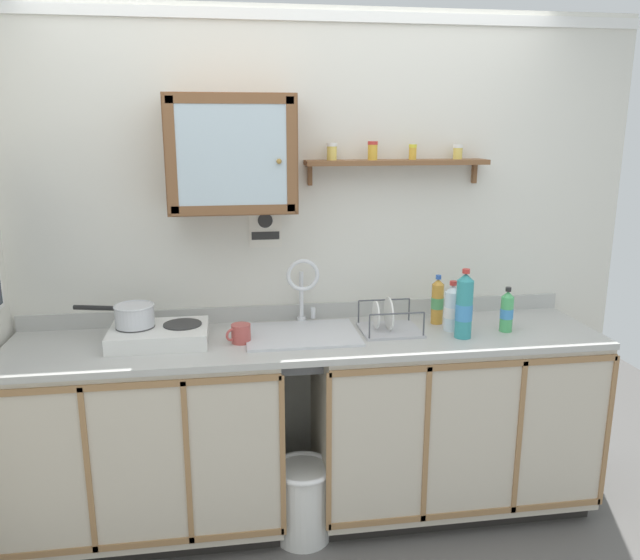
% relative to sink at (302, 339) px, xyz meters
% --- Properties ---
extents(back_wall, '(3.45, 0.07, 2.48)m').
position_rel_sink_xyz_m(back_wall, '(0.03, 0.29, 0.32)').
color(back_wall, silver).
rests_on(back_wall, ground).
extents(lower_cabinet_run, '(1.27, 0.61, 0.93)m').
position_rel_sink_xyz_m(lower_cabinet_run, '(-0.75, -0.04, -0.47)').
color(lower_cabinet_run, black).
rests_on(lower_cabinet_run, ground).
extents(lower_cabinet_run_right, '(1.38, 0.61, 0.93)m').
position_rel_sink_xyz_m(lower_cabinet_run_right, '(0.76, -0.04, -0.47)').
color(lower_cabinet_run_right, black).
rests_on(lower_cabinet_run_right, ground).
extents(countertop, '(2.81, 0.63, 0.03)m').
position_rel_sink_xyz_m(countertop, '(0.03, -0.04, 0.01)').
color(countertop, '#B2B2AD').
rests_on(countertop, lower_cabinet_run).
extents(backsplash, '(2.81, 0.02, 0.08)m').
position_rel_sink_xyz_m(backsplash, '(0.03, 0.25, 0.06)').
color(backsplash, '#B2B2AD').
rests_on(backsplash, countertop).
extents(sink, '(0.53, 0.44, 0.48)m').
position_rel_sink_xyz_m(sink, '(0.00, 0.00, 0.00)').
color(sink, silver).
rests_on(sink, countertop).
extents(hot_plate_stove, '(0.44, 0.32, 0.08)m').
position_rel_sink_xyz_m(hot_plate_stove, '(-0.67, -0.01, 0.06)').
color(hot_plate_stove, silver).
rests_on(hot_plate_stove, countertop).
extents(saucepan, '(0.37, 0.18, 0.10)m').
position_rel_sink_xyz_m(saucepan, '(-0.78, 0.01, 0.15)').
color(saucepan, silver).
rests_on(saucepan, hot_plate_stove).
extents(bottle_water_clear_0, '(0.08, 0.08, 0.25)m').
position_rel_sink_xyz_m(bottle_water_clear_0, '(0.73, -0.04, 0.13)').
color(bottle_water_clear_0, silver).
rests_on(bottle_water_clear_0, countertop).
extents(bottle_detergent_teal_1, '(0.08, 0.08, 0.33)m').
position_rel_sink_xyz_m(bottle_detergent_teal_1, '(0.75, -0.16, 0.17)').
color(bottle_detergent_teal_1, teal).
rests_on(bottle_detergent_teal_1, countertop).
extents(bottle_juice_amber_2, '(0.06, 0.06, 0.25)m').
position_rel_sink_xyz_m(bottle_juice_amber_2, '(0.70, 0.07, 0.14)').
color(bottle_juice_amber_2, gold).
rests_on(bottle_juice_amber_2, countertop).
extents(bottle_soda_green_3, '(0.06, 0.06, 0.22)m').
position_rel_sink_xyz_m(bottle_soda_green_3, '(0.99, -0.10, 0.12)').
color(bottle_soda_green_3, '#4CB266').
rests_on(bottle_soda_green_3, countertop).
extents(dish_rack, '(0.28, 0.26, 0.17)m').
position_rel_sink_xyz_m(dish_rack, '(0.42, -0.02, 0.05)').
color(dish_rack, '#B2B2B7').
rests_on(dish_rack, countertop).
extents(mug, '(0.12, 0.09, 0.09)m').
position_rel_sink_xyz_m(mug, '(-0.29, -0.07, 0.07)').
color(mug, '#B24C47').
rests_on(mug, countertop).
extents(wall_cabinet, '(0.59, 0.29, 0.54)m').
position_rel_sink_xyz_m(wall_cabinet, '(-0.30, 0.13, 0.87)').
color(wall_cabinet, brown).
extents(spice_shelf, '(0.91, 0.14, 0.21)m').
position_rel_sink_xyz_m(spice_shelf, '(0.49, 0.19, 0.83)').
color(spice_shelf, brown).
extents(warning_sign, '(0.16, 0.01, 0.22)m').
position_rel_sink_xyz_m(warning_sign, '(-0.15, 0.26, 0.51)').
color(warning_sign, silver).
extents(trash_bin, '(0.29, 0.29, 0.38)m').
position_rel_sink_xyz_m(trash_bin, '(-0.03, -0.22, -0.74)').
color(trash_bin, silver).
rests_on(trash_bin, ground).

